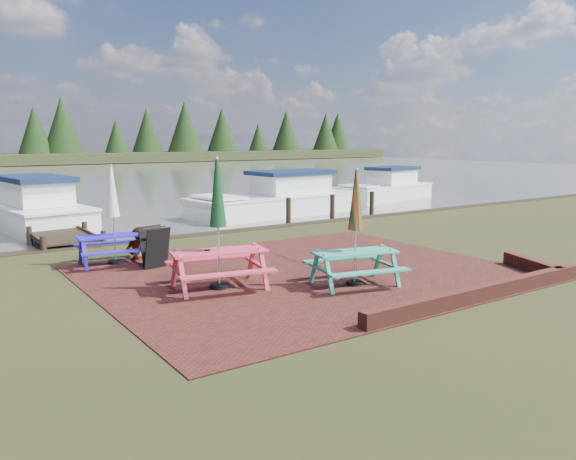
% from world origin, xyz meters
% --- Properties ---
extents(ground, '(120.00, 120.00, 0.00)m').
position_xyz_m(ground, '(0.00, 0.00, 0.00)').
color(ground, black).
rests_on(ground, ground).
extents(paving, '(9.00, 7.50, 0.02)m').
position_xyz_m(paving, '(0.00, 1.00, 0.01)').
color(paving, '#3C1413').
rests_on(paving, ground).
extents(brick_wall, '(6.21, 1.79, 0.30)m').
position_xyz_m(brick_wall, '(2.15, -2.42, 0.15)').
color(brick_wall, '#4C1E16').
rests_on(brick_wall, ground).
extents(water, '(120.00, 60.00, 0.02)m').
position_xyz_m(water, '(0.00, 37.00, 0.00)').
color(water, '#47453C').
rests_on(water, ground).
extents(picnic_table_teal, '(2.02, 1.88, 2.38)m').
position_xyz_m(picnic_table_teal, '(0.22, -0.43, 0.83)').
color(picnic_table_teal, teal).
rests_on(picnic_table_teal, ground).
extents(picnic_table_red, '(2.17, 2.00, 2.60)m').
position_xyz_m(picnic_table_red, '(-2.19, 0.90, 0.91)').
color(picnic_table_red, '#CA334B').
rests_on(picnic_table_red, ground).
extents(picnic_table_blue, '(1.87, 1.71, 2.36)m').
position_xyz_m(picnic_table_blue, '(-3.20, 4.30, 0.83)').
color(picnic_table_blue, '#2417AD').
rests_on(picnic_table_blue, ground).
extents(chalkboard, '(0.63, 0.67, 0.97)m').
position_xyz_m(chalkboard, '(-2.57, 3.37, 0.50)').
color(chalkboard, black).
rests_on(chalkboard, ground).
extents(jetty, '(1.76, 9.08, 1.00)m').
position_xyz_m(jetty, '(-3.50, 11.28, 0.11)').
color(jetty, black).
rests_on(jetty, ground).
extents(boat_jetty, '(3.36, 7.37, 2.06)m').
position_xyz_m(boat_jetty, '(-3.57, 12.93, 0.42)').
color(boat_jetty, silver).
rests_on(boat_jetty, ground).
extents(boat_near, '(7.64, 3.25, 2.01)m').
position_xyz_m(boat_near, '(5.61, 10.63, 0.40)').
color(boat_near, silver).
rests_on(boat_near, ground).
extents(boat_far, '(6.31, 3.33, 1.87)m').
position_xyz_m(boat_far, '(13.34, 12.20, 0.36)').
color(boat_far, silver).
rests_on(boat_far, ground).
extents(person, '(0.65, 0.49, 1.62)m').
position_xyz_m(person, '(-2.58, 4.48, 0.81)').
color(person, gray).
rests_on(person, ground).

